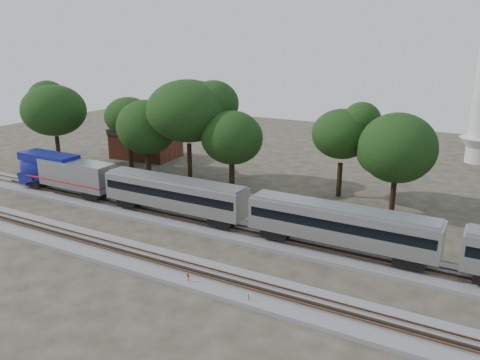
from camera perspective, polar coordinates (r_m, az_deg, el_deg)
name	(u,v)px	position (r m, az deg, el deg)	size (l,w,h in m)	color
ground	(173,246)	(47.47, -8.21, -7.99)	(160.00, 160.00, 0.00)	#383328
track_far	(206,225)	(51.87, -4.20, -5.46)	(160.00, 5.00, 0.73)	slate
track_near	(146,260)	(44.60, -11.37, -9.53)	(160.00, 5.00, 0.73)	slate
train	(455,245)	(43.22, 24.69, -7.18)	(112.12, 3.20, 4.72)	#AFB2B6
switch_stand_red	(188,278)	(39.84, -6.33, -11.80)	(0.34, 0.12, 1.09)	#512D19
switch_stand_white	(249,297)	(37.06, 1.07, -14.02)	(0.34, 0.09, 1.07)	#512D19
switch_lever	(200,285)	(39.90, -4.88, -12.60)	(0.50, 0.30, 0.30)	#512D19
brick_building	(146,143)	(84.19, -11.38, 4.49)	(11.49, 8.61, 5.21)	brown
tree_0	(54,110)	(80.94, -21.75, 7.88)	(9.30, 9.30, 13.12)	black
tree_1	(128,117)	(75.79, -13.46, 7.53)	(8.56, 8.56, 12.07)	black
tree_2	(146,127)	(70.73, -11.38, 6.31)	(7.65, 7.65, 10.78)	black
tree_3	(188,111)	(67.13, -6.35, 8.35)	(10.40, 10.40, 14.66)	black
tree_4	(232,138)	(63.74, -1.02, 5.17)	(7.23, 7.23, 10.19)	black
tree_5	(342,134)	(61.19, 12.35, 5.49)	(8.46, 8.46, 11.93)	black
tree_6	(397,148)	(56.61, 18.64, 3.70)	(8.02, 8.02, 11.31)	black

